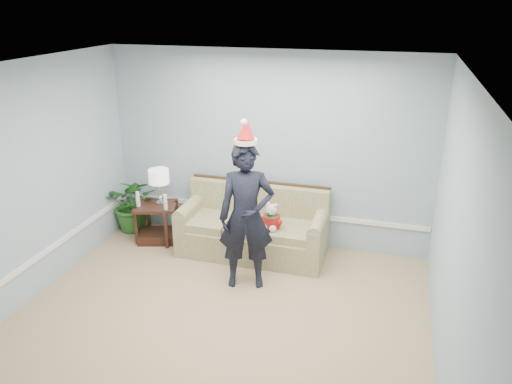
{
  "coord_description": "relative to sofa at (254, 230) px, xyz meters",
  "views": [
    {
      "loc": [
        1.68,
        -3.85,
        3.31
      ],
      "look_at": [
        0.11,
        1.55,
        1.11
      ],
      "focal_mm": 35.0,
      "sensor_mm": 36.0,
      "label": 1
    }
  ],
  "objects": [
    {
      "name": "table_lamp",
      "position": [
        -1.38,
        -0.01,
        0.62
      ],
      "size": [
        0.29,
        0.29,
        0.51
      ],
      "color": "silver",
      "rests_on": "side_table"
    },
    {
      "name": "teddy_bear",
      "position": [
        0.31,
        -0.21,
        0.29
      ],
      "size": [
        0.26,
        0.27,
        0.37
      ],
      "rotation": [
        0.0,
        0.0,
        -0.16
      ],
      "color": "silver",
      "rests_on": "sofa"
    },
    {
      "name": "houseplant",
      "position": [
        -1.92,
        0.18,
        0.1
      ],
      "size": [
        0.88,
        0.8,
        0.86
      ],
      "primitive_type": "imported",
      "rotation": [
        0.0,
        0.0,
        0.18
      ],
      "color": "#246022",
      "rests_on": "room_shell"
    },
    {
      "name": "side_table",
      "position": [
        -1.43,
        -0.06,
        -0.11
      ],
      "size": [
        0.69,
        0.63,
        0.56
      ],
      "rotation": [
        0.0,
        0.0,
        0.29
      ],
      "color": "#361B13",
      "rests_on": "room_shell"
    },
    {
      "name": "candle_pair",
      "position": [
        -1.43,
        -0.18,
        0.33
      ],
      "size": [
        0.48,
        0.06,
        0.22
      ],
      "color": "silver",
      "rests_on": "side_table"
    },
    {
      "name": "room_shell",
      "position": [
        0.08,
        -2.08,
        1.02
      ],
      "size": [
        4.54,
        5.04,
        2.74
      ],
      "color": "tan",
      "rests_on": "ground"
    },
    {
      "name": "santa_hat",
      "position": [
        0.16,
        -0.81,
        1.59
      ],
      "size": [
        0.28,
        0.31,
        0.31
      ],
      "rotation": [
        0.0,
        0.0,
        0.09
      ],
      "color": "silver",
      "rests_on": "man"
    },
    {
      "name": "man",
      "position": [
        0.16,
        -0.83,
        0.57
      ],
      "size": [
        0.75,
        0.6,
        1.8
      ],
      "primitive_type": "imported",
      "rotation": [
        0.0,
        0.0,
        0.29
      ],
      "color": "black",
      "rests_on": "room_shell"
    },
    {
      "name": "wainscot_trim",
      "position": [
        -1.1,
        -0.91,
        0.12
      ],
      "size": [
        4.49,
        4.99,
        0.06
      ],
      "color": "white",
      "rests_on": "room_shell"
    },
    {
      "name": "sofa",
      "position": [
        0.0,
        0.0,
        0.0
      ],
      "size": [
        1.98,
        0.85,
        0.93
      ],
      "rotation": [
        0.0,
        0.0,
        0.0
      ],
      "color": "brown",
      "rests_on": "room_shell"
    }
  ]
}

